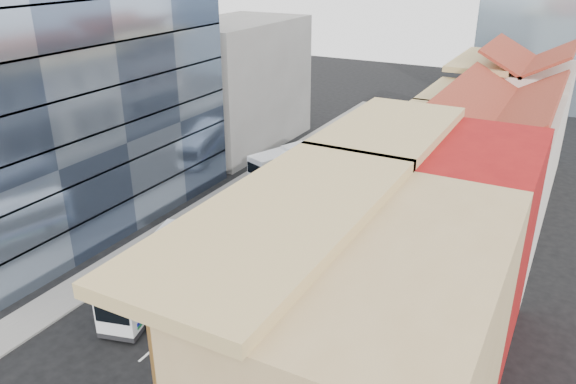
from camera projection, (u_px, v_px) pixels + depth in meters
The scene contains 12 objects.
sidewalk_right at pixel (377, 272), 39.67m from camera, with size 3.00×90.00×0.15m, color slate.
sidewalk_left at pixel (185, 222), 47.03m from camera, with size 3.00×90.00×0.15m, color slate.
shophouse_tan at pixel (371, 383), 21.18m from camera, with size 8.00×14.00×12.00m, color tan.
shophouse_red at pixel (448, 247), 30.89m from camera, with size 8.00×10.00×12.00m, color maroon.
shophouse_cream_near at pixel (479, 201), 38.97m from camera, with size 8.00×9.00×10.00m, color beige.
shophouse_cream_mid at pixel (500, 161), 46.26m from camera, with size 8.00×9.00×10.00m, color beige.
shophouse_cream_far at pixel (519, 124), 54.55m from camera, with size 8.00×12.00×11.00m, color beige.
office_tower at pixel (56, 37), 42.36m from camera, with size 12.00×26.00×30.00m, color #414F67.
office_block_far at pixel (237, 84), 63.72m from camera, with size 10.00×18.00×14.00m, color gray.
bus_left_near at pixel (153, 273), 36.56m from camera, with size 2.44×10.44×3.35m, color white, non-canonical shape.
bus_left_far at pixel (296, 160), 56.17m from camera, with size 2.45×10.44×3.35m, color white, non-canonical shape.
bus_right at pixel (274, 265), 37.49m from camera, with size 2.45×10.48×3.36m, color silver, non-canonical shape.
Camera 1 is at (19.05, -11.10, 21.03)m, focal length 35.00 mm.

